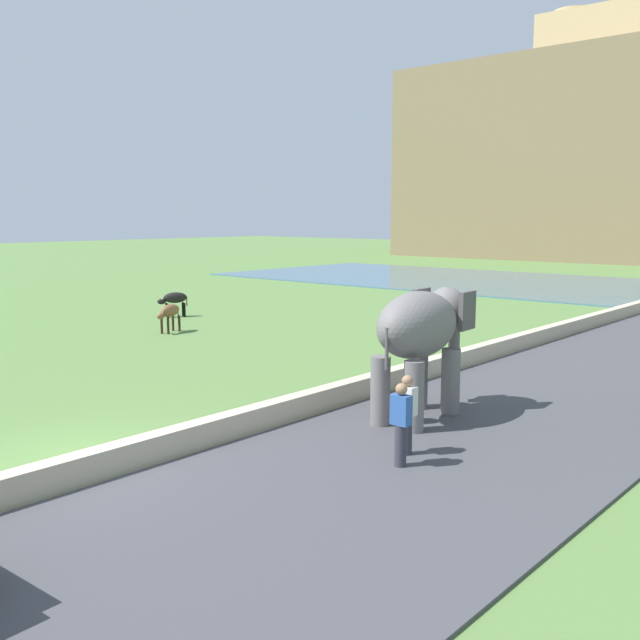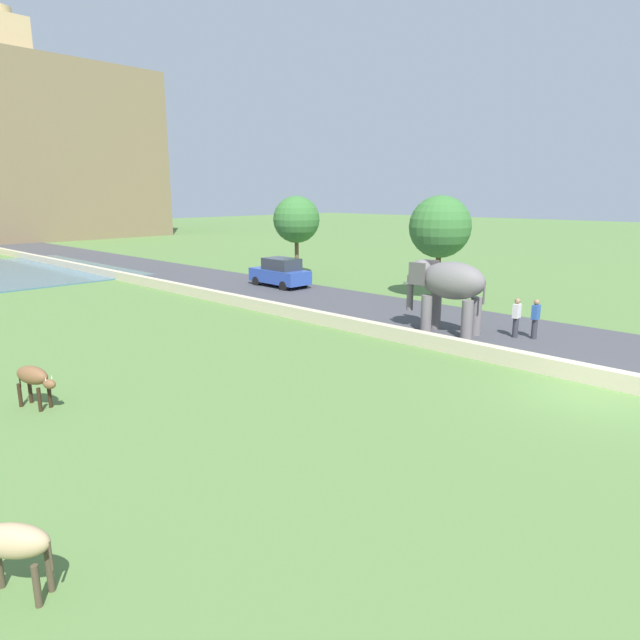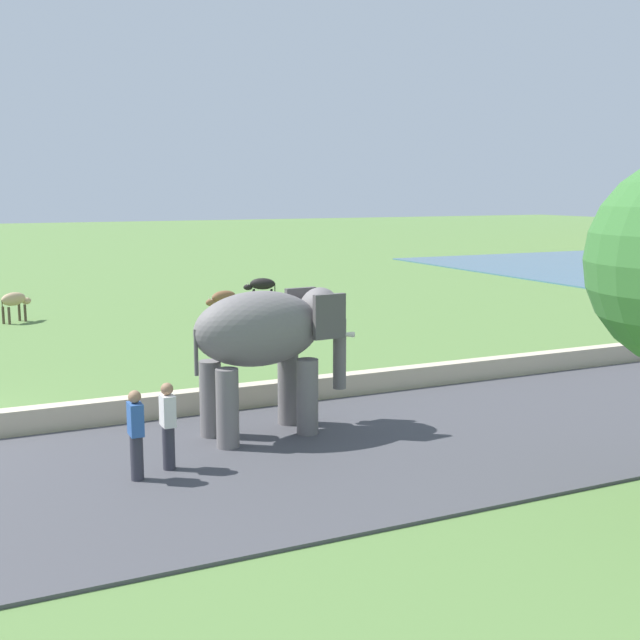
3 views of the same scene
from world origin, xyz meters
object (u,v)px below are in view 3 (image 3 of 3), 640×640
Objects in this scene: person_trailing at (136,434)px; cow_brown at (223,299)px; elephant at (269,338)px; person_beside_elephant at (168,425)px; cow_black at (261,285)px; cow_tan at (15,301)px.

cow_brown is (-16.01, 6.89, -0.04)m from person_trailing.
elephant is 2.96m from person_beside_elephant.
cow_black is (-17.99, 6.78, -1.20)m from elephant.
elephant is 2.16× the size of person_beside_elephant.
cow_tan is at bearing -178.95° from person_trailing.
person_beside_elephant is at bearing -62.59° from elephant.
elephant is 15.01m from cow_brown.
elephant is at bearing 117.41° from person_beside_elephant.
cow_tan is 10.19m from cow_black.
cow_brown is (3.52, -2.93, 0.00)m from cow_black.
elephant is 3.61m from person_trailing.
cow_brown is at bearing 165.10° from elephant.
person_trailing reaches higher than cow_tan.
person_beside_elephant and person_trailing have the same top height.
cow_black is at bearing 153.30° from person_trailing.
person_trailing is 1.25× the size of cow_tan.
cow_tan is (-18.60, -0.98, -0.04)m from person_beside_elephant.
cow_tan is (-17.35, -3.39, -1.20)m from elephant.
elephant is at bearing -14.90° from cow_brown.
cow_black is (-19.54, 9.83, -0.04)m from person_trailing.
person_trailing reaches higher than cow_brown.
cow_tan is at bearing -111.75° from cow_brown.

